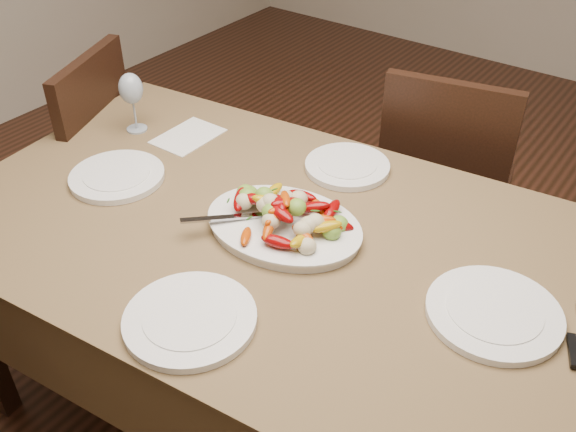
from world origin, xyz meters
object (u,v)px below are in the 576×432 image
at_px(serving_platter, 284,227).
at_px(plate_far, 347,166).
at_px(chair_left, 62,174).
at_px(chair_far, 447,183).
at_px(plate_near, 190,319).
at_px(plate_left, 117,177).
at_px(plate_right, 494,313).
at_px(wine_glass, 133,101).
at_px(dining_table, 288,339).

height_order(serving_platter, plate_far, serving_platter).
xyz_separation_m(chair_left, plate_far, (1.06, 0.26, 0.29)).
distance_m(chair_far, plate_near, 1.28).
relative_size(plate_left, plate_right, 0.91).
xyz_separation_m(serving_platter, wine_glass, (-0.70, 0.15, 0.09)).
bearing_deg(plate_near, dining_table, 91.31).
distance_m(chair_far, chair_left, 1.42).
distance_m(dining_table, plate_far, 0.53).
bearing_deg(plate_near, wine_glass, 144.09).
bearing_deg(dining_table, chair_far, 85.40).
bearing_deg(dining_table, plate_left, -172.03).
relative_size(plate_left, plate_far, 1.08).
distance_m(dining_table, chair_left, 1.11).
relative_size(plate_right, plate_near, 1.02).
height_order(chair_far, serving_platter, chair_far).
relative_size(dining_table, plate_near, 6.40).
bearing_deg(plate_right, chair_left, 178.01).
distance_m(plate_left, plate_near, 0.63).
bearing_deg(chair_far, plate_right, 106.17).
xyz_separation_m(chair_left, plate_near, (1.11, -0.46, 0.29)).
bearing_deg(wine_glass, chair_left, -170.12).
xyz_separation_m(chair_far, plate_right, (0.46, -0.84, 0.29)).
height_order(chair_far, chair_left, same).
relative_size(dining_table, chair_far, 1.94).
distance_m(chair_left, plate_right, 1.66).
bearing_deg(plate_left, plate_far, 40.87).
xyz_separation_m(dining_table, chair_far, (0.07, 0.88, 0.10)).
xyz_separation_m(chair_left, serving_platter, (1.09, -0.08, 0.30)).
bearing_deg(plate_left, wine_glass, 125.99).
bearing_deg(chair_left, plate_left, 51.60).
bearing_deg(dining_table, plate_right, 3.80).
height_order(chair_far, plate_right, chair_far).
bearing_deg(plate_far, plate_near, -85.66).
height_order(serving_platter, wine_glass, wine_glass).
distance_m(dining_table, wine_glass, 0.88).
bearing_deg(chair_left, chair_far, 102.15).
distance_m(chair_left, plate_near, 1.24).
height_order(plate_right, wine_glass, wine_glass).
bearing_deg(dining_table, chair_left, 175.26).
height_order(chair_far, plate_far, chair_far).
distance_m(chair_far, wine_glass, 1.14).
bearing_deg(plate_left, chair_far, 57.14).
bearing_deg(chair_far, serving_platter, 71.89).
bearing_deg(serving_platter, dining_table, -23.67).
xyz_separation_m(chair_far, chair_left, (-1.18, -0.79, 0.00)).
height_order(dining_table, plate_near, plate_near).
relative_size(chair_left, plate_left, 3.55).
height_order(serving_platter, plate_left, serving_platter).
relative_size(dining_table, chair_left, 1.94).
bearing_deg(plate_left, plate_near, -27.60).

